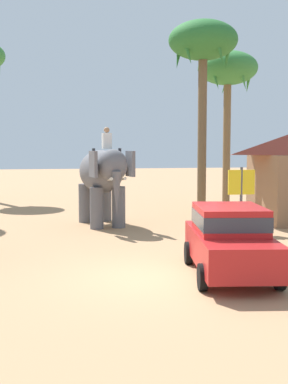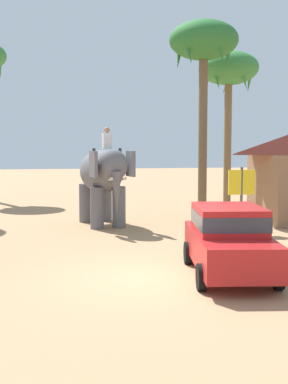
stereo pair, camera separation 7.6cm
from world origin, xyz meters
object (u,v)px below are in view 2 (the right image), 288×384
Objects in this scene: palm_tree_far_back at (204,47)px; signboard_yellow at (242,187)px; elephant_with_mahout at (103,176)px; palm_tree_near_hut at (229,73)px; car_sedan_foreground at (229,238)px.

signboard_yellow is at bearing -92.02° from palm_tree_far_back.
signboard_yellow is (-0.20, -5.57, -6.05)m from palm_tree_far_back.
elephant_with_mahout is 5.44m from signboard_yellow.
palm_tree_near_hut is 0.92× the size of palm_tree_far_back.
car_sedan_foreground is at bearing -109.36° from palm_tree_near_hut.
elephant_with_mahout is (-2.23, 8.38, 1.06)m from car_sedan_foreground.
car_sedan_foreground is 1.08× the size of elephant_with_mahout.
palm_tree_near_hut is at bearing 73.65° from signboard_yellow.
palm_tree_far_back is 3.72× the size of signboard_yellow.
palm_tree_near_hut is at bearing 40.84° from elephant_with_mahout.
elephant_with_mahout is at bearing -139.16° from palm_tree_near_hut.
palm_tree_near_hut reaches higher than car_sedan_foreground.
car_sedan_foreground is 1.79× the size of signboard_yellow.
palm_tree_near_hut is 3.43× the size of signboard_yellow.
palm_tree_near_hut is 10.79m from signboard_yellow.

